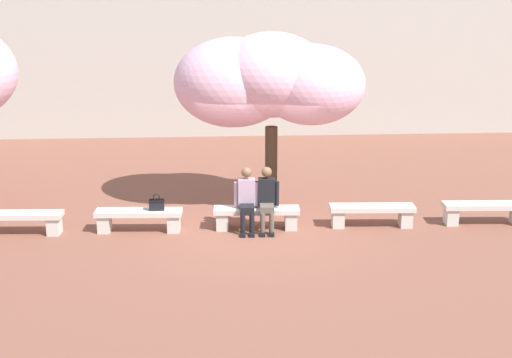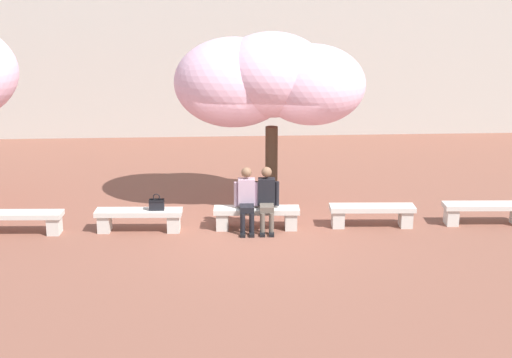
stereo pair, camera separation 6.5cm
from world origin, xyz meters
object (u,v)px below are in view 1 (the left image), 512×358
object	(u,v)px
stone_bench_near_east	(372,212)
person_seated_right	(267,197)
stone_bench_center	(257,215)
cherry_tree_main	(267,80)
person_seated_left	(247,197)
stone_bench_near_west	(139,217)
stone_bench_east_end	(485,210)
stone_bench_west_end	(19,220)
handbag	(157,204)

from	to	relation	value
stone_bench_near_east	person_seated_right	distance (m)	2.21
stone_bench_center	cherry_tree_main	size ratio (longest dim) A/B	0.43
person_seated_left	person_seated_right	bearing A→B (deg)	0.01
stone_bench_near_west	stone_bench_east_end	xyz separation A→B (m)	(7.12, 0.00, 0.00)
stone_bench_west_end	stone_bench_near_east	world-z (taller)	same
stone_bench_near_west	stone_bench_center	size ratio (longest dim) A/B	1.00
cherry_tree_main	handbag	bearing A→B (deg)	-148.41
stone_bench_east_end	person_seated_left	size ratio (longest dim) A/B	1.36
stone_bench_west_end	stone_bench_center	size ratio (longest dim) A/B	1.00
stone_bench_center	stone_bench_east_end	size ratio (longest dim) A/B	1.00
handbag	cherry_tree_main	bearing A→B (deg)	31.59
stone_bench_west_end	person_seated_right	distance (m)	4.96
handbag	stone_bench_near_west	bearing A→B (deg)	176.82
stone_bench_near_east	handbag	size ratio (longest dim) A/B	5.17
stone_bench_center	person_seated_right	size ratio (longest dim) A/B	1.36
stone_bench_east_end	stone_bench_center	bearing A→B (deg)	180.00
handbag	stone_bench_near_east	bearing A→B (deg)	0.27
stone_bench_west_end	stone_bench_east_end	size ratio (longest dim) A/B	1.00
handbag	person_seated_right	bearing A→B (deg)	-0.86
person_seated_left	handbag	size ratio (longest dim) A/B	3.81
stone_bench_near_east	stone_bench_center	bearing A→B (deg)	180.00
stone_bench_near_west	stone_bench_east_end	size ratio (longest dim) A/B	1.00
person_seated_left	person_seated_right	world-z (taller)	same
stone_bench_near_west	cherry_tree_main	bearing A→B (deg)	27.65
stone_bench_center	stone_bench_west_end	bearing A→B (deg)	180.00
stone_bench_center	handbag	bearing A→B (deg)	-179.42
stone_bench_east_end	handbag	xyz separation A→B (m)	(-6.75, -0.02, 0.28)
stone_bench_west_end	stone_bench_east_end	world-z (taller)	same
person_seated_right	stone_bench_near_west	bearing A→B (deg)	178.81
stone_bench_near_west	person_seated_right	xyz separation A→B (m)	(2.57, -0.05, 0.40)
stone_bench_near_east	handbag	bearing A→B (deg)	-179.73
stone_bench_west_end	person_seated_left	xyz separation A→B (m)	(4.54, -0.05, 0.40)
stone_bench_east_end	cherry_tree_main	world-z (taller)	cherry_tree_main
stone_bench_center	cherry_tree_main	bearing A→B (deg)	77.30
stone_bench_center	handbag	distance (m)	2.03
stone_bench_near_west	person_seated_left	size ratio (longest dim) A/B	1.36
stone_bench_east_end	person_seated_right	size ratio (longest dim) A/B	1.36
stone_bench_center	stone_bench_near_east	bearing A→B (deg)	0.00
stone_bench_near_east	stone_bench_east_end	bearing A→B (deg)	0.00
stone_bench_near_west	handbag	xyz separation A→B (m)	(0.37, -0.02, 0.28)
stone_bench_near_east	handbag	world-z (taller)	handbag
cherry_tree_main	stone_bench_east_end	bearing A→B (deg)	-17.66
stone_bench_near_east	person_seated_left	xyz separation A→B (m)	(-2.58, -0.05, 0.40)
stone_bench_near_west	stone_bench_center	xyz separation A→B (m)	(2.37, 0.00, 0.00)
stone_bench_near_west	person_seated_left	world-z (taller)	person_seated_left
stone_bench_east_end	person_seated_left	xyz separation A→B (m)	(-4.95, -0.05, 0.40)
stone_bench_west_end	handbag	xyz separation A→B (m)	(2.74, -0.02, 0.28)
stone_bench_center	stone_bench_near_east	size ratio (longest dim) A/B	1.00
person_seated_right	stone_bench_west_end	bearing A→B (deg)	179.38
stone_bench_near_west	stone_bench_near_east	distance (m)	4.75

